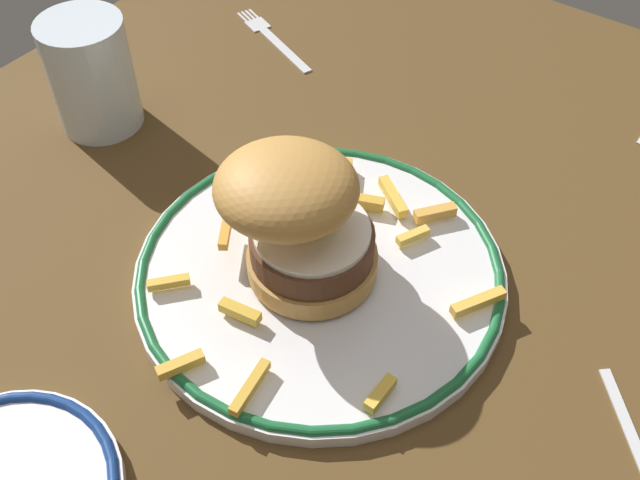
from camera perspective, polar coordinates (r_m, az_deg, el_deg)
ground_plane at (r=58.64cm, az=-1.56°, el=-7.39°), size 111.06×92.01×4.00cm
dinner_plate at (r=58.91cm, az=0.00°, el=-2.47°), size 29.53×29.53×1.60cm
burger at (r=53.87cm, az=-1.69°, el=1.83°), size 14.43×14.26×11.71cm
fries_pile at (r=59.32cm, az=0.58°, el=-0.15°), size 26.81×26.07×2.18cm
water_glass at (r=74.33cm, az=-17.09°, el=11.64°), size 7.94×7.94×10.91cm
fork at (r=85.96cm, az=-3.71°, el=15.32°), size 6.59×13.90×0.36cm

